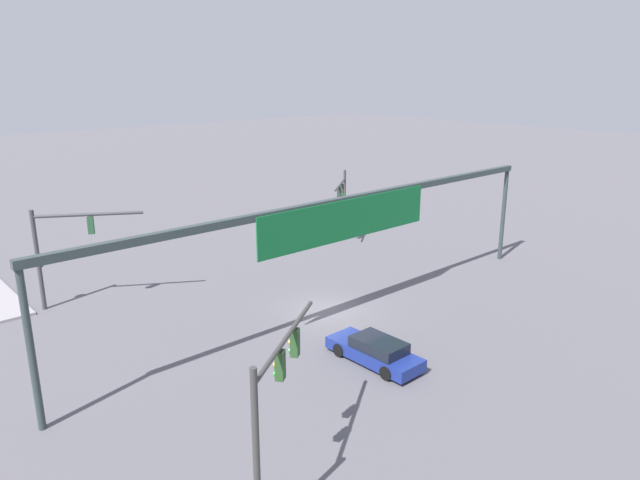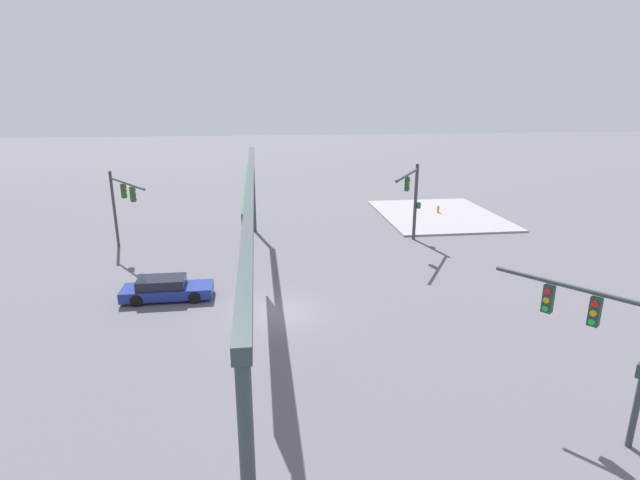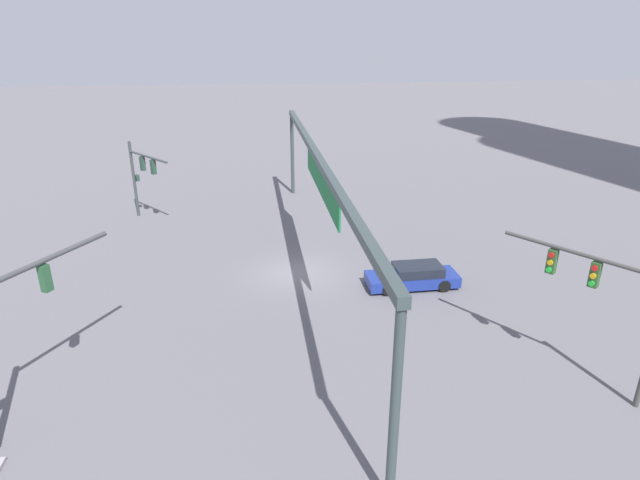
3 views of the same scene
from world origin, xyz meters
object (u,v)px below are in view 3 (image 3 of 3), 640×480
Objects in this scene: traffic_signal_cross_street at (5,325)px; sedan_car_approaching at (414,276)px; traffic_signal_opposite_side at (141,170)px; traffic_signal_near_corner at (607,293)px.

traffic_signal_cross_street reaches higher than sedan_car_approaching.
traffic_signal_opposite_side is at bearing 29.54° from traffic_signal_cross_street.
sedan_car_approaching is at bearing -31.96° from traffic_signal_cross_street.
traffic_signal_near_corner is 20.12m from traffic_signal_cross_street.
traffic_signal_near_corner is at bearing 114.40° from sedan_car_approaching.
traffic_signal_cross_street is 1.20× the size of sedan_car_approaching.
traffic_signal_near_corner is 29.11m from traffic_signal_opposite_side.
traffic_signal_cross_street is at bearing 26.52° from sedan_car_approaching.
sedan_car_approaching is (-8.78, -4.10, -3.27)m from traffic_signal_near_corner.
traffic_signal_cross_street reaches higher than traffic_signal_opposite_side.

